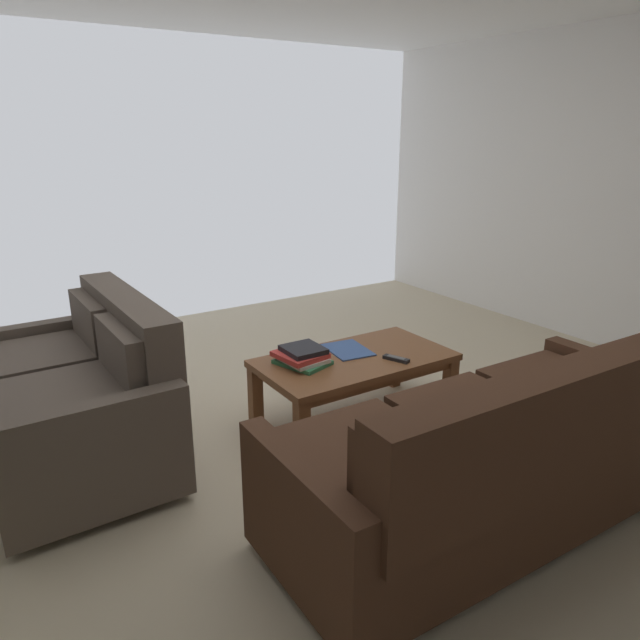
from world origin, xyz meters
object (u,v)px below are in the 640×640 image
at_px(coffee_table, 355,367).
at_px(book_stack, 302,356).
at_px(loose_magazine, 348,350).
at_px(tv_remote, 396,359).
at_px(sofa_main, 496,455).
at_px(loveseat_near, 78,396).

bearing_deg(coffee_table, book_stack, -13.53).
bearing_deg(loose_magazine, tv_remote, -56.36).
bearing_deg(sofa_main, coffee_table, -95.02).
bearing_deg(loose_magazine, loveseat_near, 176.06).
xyz_separation_m(coffee_table, tv_remote, (-0.17, 0.17, 0.07)).
relative_size(loveseat_near, book_stack, 4.16).
distance_m(coffee_table, tv_remote, 0.26).
xyz_separation_m(tv_remote, loose_magazine, (0.14, -0.29, -0.01)).
distance_m(coffee_table, loose_magazine, 0.14).
relative_size(sofa_main, loveseat_near, 1.39).
height_order(coffee_table, book_stack, book_stack).
height_order(loveseat_near, book_stack, loveseat_near).
height_order(book_stack, loose_magazine, book_stack).
bearing_deg(tv_remote, book_stack, -27.06).
distance_m(sofa_main, loose_magazine, 1.29).
bearing_deg(coffee_table, sofa_main, 84.98).
bearing_deg(book_stack, coffee_table, 166.47).
xyz_separation_m(loveseat_near, loose_magazine, (-1.52, 0.31, 0.05)).
bearing_deg(book_stack, tv_remote, 152.94).
relative_size(sofa_main, book_stack, 5.76).
height_order(loveseat_near, tv_remote, loveseat_near).
height_order(loveseat_near, loose_magazine, loveseat_near).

